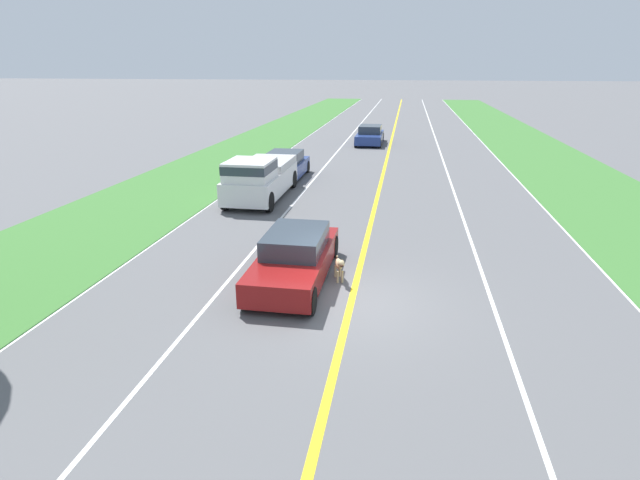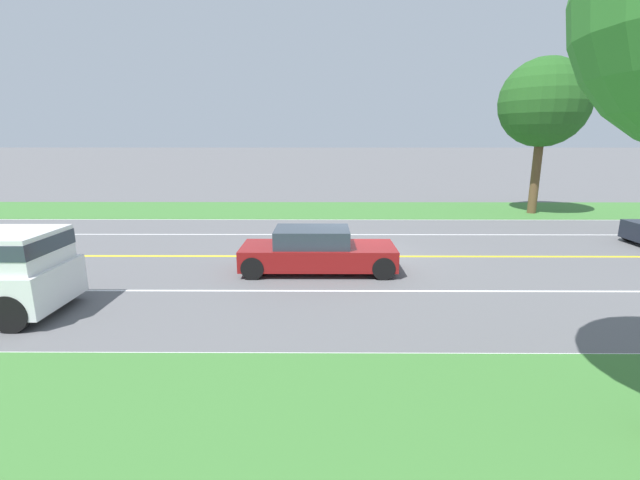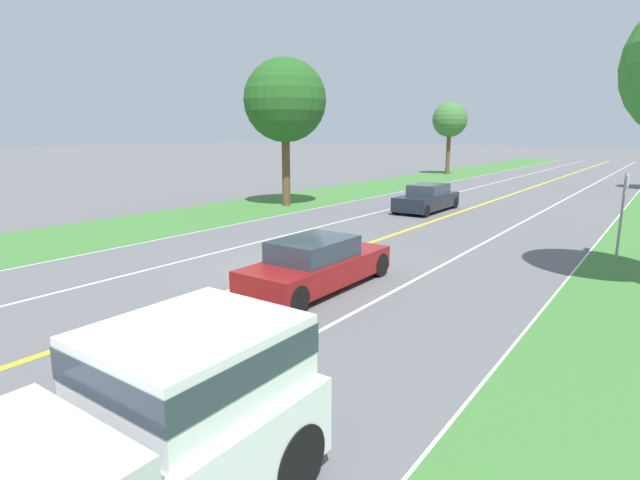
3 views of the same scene
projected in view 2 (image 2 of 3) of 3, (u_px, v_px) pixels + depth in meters
name	position (u px, v px, depth m)	size (l,w,h in m)	color
ground_plane	(350.00, 256.00, 14.94)	(400.00, 400.00, 0.00)	#5B5B5E
centre_divider_line	(350.00, 256.00, 14.94)	(0.18, 160.00, 0.01)	yellow
lane_edge_line_right	(373.00, 354.00, 8.12)	(0.14, 160.00, 0.01)	white
lane_edge_line_left	(341.00, 220.00, 21.75)	(0.14, 160.00, 0.01)	white
lane_dash_same_dir	(358.00, 291.00, 11.53)	(0.10, 160.00, 0.01)	white
lane_dash_oncoming	(345.00, 235.00, 18.34)	(0.10, 160.00, 0.01)	white
grass_verge_right	(402.00, 475.00, 5.20)	(6.00, 160.00, 0.03)	#3D7533
grass_verge_left	(339.00, 210.00, 24.66)	(6.00, 160.00, 0.03)	#3D7533
ego_car	(317.00, 251.00, 13.14)	(1.83, 4.69, 1.35)	maroon
dog	(315.00, 247.00, 14.37)	(0.40, 1.00, 0.74)	#D1B784
roadside_tree_left_near	(544.00, 103.00, 22.26)	(4.55, 4.55, 8.13)	brown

